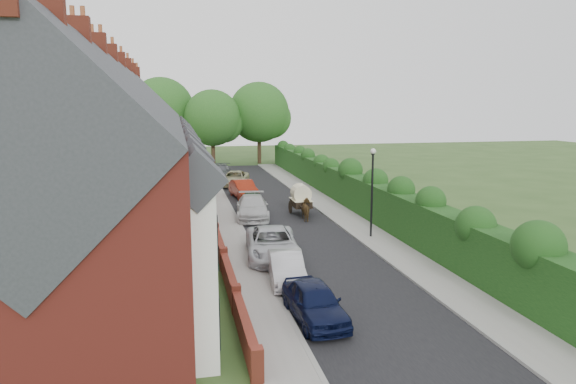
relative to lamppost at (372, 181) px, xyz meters
name	(u,v)px	position (x,y,z in m)	size (l,w,h in m)	color
ground	(335,263)	(-3.40, -4.00, -3.30)	(140.00, 140.00, 0.00)	#2D4C1E
road	(280,215)	(-3.90, 7.00, -3.29)	(6.00, 58.00, 0.02)	black
pavement_hedge_side	(337,212)	(0.20, 7.00, -3.24)	(2.20, 58.00, 0.12)	#9B9892
pavement_house_side	(224,217)	(-7.75, 7.00, -3.24)	(1.70, 58.00, 0.12)	#9B9892
kerb_hedge_side	(323,213)	(-0.85, 7.00, -3.23)	(0.18, 58.00, 0.13)	gray
kerb_house_side	(236,217)	(-6.95, 7.00, -3.23)	(0.18, 58.00, 0.13)	gray
hedge	(362,190)	(2.00, 7.00, -1.70)	(2.10, 58.00, 2.85)	#133A12
terrace_row	(118,156)	(-14.27, 5.98, 1.18)	(9.05, 40.50, 11.50)	maroon
garden_wall_row	(210,215)	(-8.75, 6.00, -2.84)	(0.35, 40.35, 1.10)	maroon
lamppost	(372,181)	(0.00, 0.00, 0.00)	(0.32, 0.32, 5.16)	black
tree_far_left	(215,119)	(-6.05, 36.08, 2.41)	(7.14, 6.80, 9.29)	#332316
tree_far_right	(262,114)	(-0.01, 38.08, 3.02)	(7.98, 7.60, 10.31)	#332316
tree_far_back	(165,112)	(-11.99, 39.08, 3.32)	(8.40, 8.00, 10.82)	#332316
car_navy	(315,302)	(-6.09, -10.20, -2.61)	(1.62, 4.04, 1.38)	black
car_silver_a	(286,268)	(-6.27, -6.18, -2.64)	(1.38, 3.96, 1.31)	#BCBBC0
car_silver_b	(272,244)	(-6.22, -2.60, -2.55)	(2.49, 5.41, 1.50)	silver
car_white	(252,207)	(-5.88, 6.60, -2.55)	(2.10, 5.16, 1.50)	#BEBEBE
car_green	(253,202)	(-5.51, 8.79, -2.62)	(1.61, 4.00, 1.36)	#103817
car_red	(244,189)	(-5.50, 14.20, -2.57)	(1.54, 4.42, 1.46)	maroon
car_beige	(235,178)	(-5.48, 20.64, -2.62)	(2.25, 4.88, 1.36)	tan
car_grey	(220,171)	(-6.40, 26.20, -2.63)	(1.87, 4.61, 1.34)	#505357
horse	(307,210)	(-2.43, 5.21, -2.59)	(0.76, 1.67, 1.41)	#533C1E
horse_cart	(301,197)	(-2.43, 7.01, -2.07)	(1.34, 2.97, 2.14)	black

